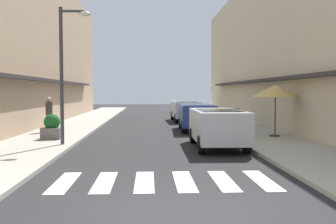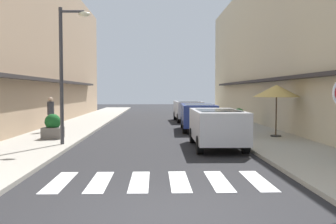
{
  "view_description": "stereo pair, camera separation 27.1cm",
  "coord_description": "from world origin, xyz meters",
  "px_view_note": "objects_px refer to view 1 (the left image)",
  "views": [
    {
      "loc": [
        -0.36,
        -6.56,
        2.16
      ],
      "look_at": [
        0.44,
        9.71,
        1.29
      ],
      "focal_mm": 41.15,
      "sensor_mm": 36.0,
      "label": 1
    },
    {
      "loc": [
        -0.09,
        -6.57,
        2.16
      ],
      "look_at": [
        0.44,
        9.71,
        1.29
      ],
      "focal_mm": 41.15,
      "sensor_mm": 36.0,
      "label": 2
    }
  ],
  "objects_px": {
    "parked_car_mid": "(197,114)",
    "parked_car_far": "(185,109)",
    "street_lamp": "(66,61)",
    "pedestrian_walking_near": "(49,113)",
    "cafe_umbrella": "(276,91)",
    "planter_midblock": "(52,128)",
    "planter_far": "(237,118)",
    "parked_car_near": "(218,124)"
  },
  "relations": [
    {
      "from": "parked_car_far",
      "to": "pedestrian_walking_near",
      "type": "distance_m",
      "value": 11.07
    },
    {
      "from": "parked_car_near",
      "to": "parked_car_far",
      "type": "distance_m",
      "value": 13.18
    },
    {
      "from": "planter_far",
      "to": "pedestrian_walking_near",
      "type": "xyz_separation_m",
      "value": [
        -10.36,
        -3.33,
        0.47
      ]
    },
    {
      "from": "street_lamp",
      "to": "pedestrian_walking_near",
      "type": "relative_size",
      "value": 2.98
    },
    {
      "from": "cafe_umbrella",
      "to": "planter_midblock",
      "type": "xyz_separation_m",
      "value": [
        -9.93,
        -0.41,
        -1.57
      ]
    },
    {
      "from": "parked_car_far",
      "to": "planter_midblock",
      "type": "relative_size",
      "value": 4.23
    },
    {
      "from": "street_lamp",
      "to": "cafe_umbrella",
      "type": "height_order",
      "value": "street_lamp"
    },
    {
      "from": "parked_car_near",
      "to": "street_lamp",
      "type": "distance_m",
      "value": 6.27
    },
    {
      "from": "street_lamp",
      "to": "planter_far",
      "type": "height_order",
      "value": "street_lamp"
    },
    {
      "from": "parked_car_mid",
      "to": "planter_far",
      "type": "height_order",
      "value": "parked_car_mid"
    },
    {
      "from": "street_lamp",
      "to": "planter_midblock",
      "type": "height_order",
      "value": "street_lamp"
    },
    {
      "from": "street_lamp",
      "to": "pedestrian_walking_near",
      "type": "bearing_deg",
      "value": 111.92
    },
    {
      "from": "parked_car_mid",
      "to": "planter_far",
      "type": "bearing_deg",
      "value": 37.52
    },
    {
      "from": "planter_midblock",
      "to": "pedestrian_walking_near",
      "type": "relative_size",
      "value": 0.61
    },
    {
      "from": "parked_car_near",
      "to": "planter_midblock",
      "type": "relative_size",
      "value": 4.02
    },
    {
      "from": "parked_car_far",
      "to": "planter_midblock",
      "type": "distance_m",
      "value": 12.83
    },
    {
      "from": "parked_car_mid",
      "to": "planter_midblock",
      "type": "distance_m",
      "value": 7.98
    },
    {
      "from": "parked_car_near",
      "to": "parked_car_far",
      "type": "bearing_deg",
      "value": 90.0
    },
    {
      "from": "parked_car_far",
      "to": "pedestrian_walking_near",
      "type": "bearing_deg",
      "value": -133.84
    },
    {
      "from": "pedestrian_walking_near",
      "to": "planter_midblock",
      "type": "bearing_deg",
      "value": -159.41
    },
    {
      "from": "cafe_umbrella",
      "to": "planter_far",
      "type": "height_order",
      "value": "cafe_umbrella"
    },
    {
      "from": "parked_car_far",
      "to": "planter_far",
      "type": "height_order",
      "value": "parked_car_far"
    },
    {
      "from": "planter_far",
      "to": "pedestrian_walking_near",
      "type": "distance_m",
      "value": 10.9
    },
    {
      "from": "parked_car_mid",
      "to": "parked_car_far",
      "type": "relative_size",
      "value": 0.98
    },
    {
      "from": "cafe_umbrella",
      "to": "planter_midblock",
      "type": "height_order",
      "value": "cafe_umbrella"
    },
    {
      "from": "street_lamp",
      "to": "planter_midblock",
      "type": "relative_size",
      "value": 4.9
    },
    {
      "from": "parked_car_near",
      "to": "cafe_umbrella",
      "type": "distance_m",
      "value": 4.33
    },
    {
      "from": "cafe_umbrella",
      "to": "planter_far",
      "type": "distance_m",
      "value": 6.04
    },
    {
      "from": "parked_car_mid",
      "to": "parked_car_far",
      "type": "xyz_separation_m",
      "value": [
        0.0,
        6.72,
        0.0
      ]
    },
    {
      "from": "parked_car_near",
      "to": "planter_midblock",
      "type": "distance_m",
      "value": 7.19
    },
    {
      "from": "parked_car_mid",
      "to": "parked_car_far",
      "type": "distance_m",
      "value": 6.72
    },
    {
      "from": "pedestrian_walking_near",
      "to": "parked_car_far",
      "type": "bearing_deg",
      "value": -39.88
    },
    {
      "from": "pedestrian_walking_near",
      "to": "street_lamp",
      "type": "bearing_deg",
      "value": -154.12
    },
    {
      "from": "cafe_umbrella",
      "to": "street_lamp",
      "type": "bearing_deg",
      "value": -165.85
    },
    {
      "from": "parked_car_far",
      "to": "cafe_umbrella",
      "type": "distance_m",
      "value": 11.0
    },
    {
      "from": "planter_midblock",
      "to": "street_lamp",
      "type": "bearing_deg",
      "value": -60.45
    },
    {
      "from": "parked_car_near",
      "to": "street_lamp",
      "type": "height_order",
      "value": "street_lamp"
    },
    {
      "from": "planter_midblock",
      "to": "parked_car_mid",
      "type": "bearing_deg",
      "value": 31.43
    },
    {
      "from": "parked_car_near",
      "to": "cafe_umbrella",
      "type": "bearing_deg",
      "value": 40.9
    },
    {
      "from": "parked_car_near",
      "to": "pedestrian_walking_near",
      "type": "bearing_deg",
      "value": 145.87
    },
    {
      "from": "street_lamp",
      "to": "parked_car_mid",
      "type": "bearing_deg",
      "value": 46.07
    },
    {
      "from": "planter_far",
      "to": "parked_car_near",
      "type": "bearing_deg",
      "value": -107.56
    }
  ]
}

